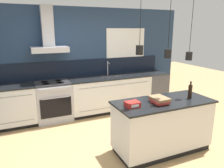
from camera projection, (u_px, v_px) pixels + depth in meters
name	position (u px, v px, depth m)	size (l,w,h in m)	color
ground_plane	(114.00, 146.00, 3.99)	(16.00, 16.00, 0.00)	tan
wall_back	(79.00, 59.00, 5.41)	(5.60, 2.59, 2.60)	navy
counter_run_left	(7.00, 107.00, 4.69)	(1.21, 0.64, 0.91)	black
counter_run_sink	(110.00, 93.00, 5.64)	(2.12, 0.64, 1.28)	black
oven_range	(54.00, 101.00, 5.07)	(0.79, 0.66, 0.91)	#B5B5BA
dishwasher	(154.00, 88.00, 6.17)	(0.58, 0.65, 0.91)	#4C4C51
kitchen_island	(162.00, 126.00, 3.77)	(1.70, 0.75, 0.91)	black
bottle_on_island	(190.00, 91.00, 3.77)	(0.07, 0.07, 0.30)	black
book_stack	(159.00, 100.00, 3.54)	(0.26, 0.33, 0.10)	#B2332D
red_supply_box	(132.00, 104.00, 3.38)	(0.21, 0.17, 0.08)	red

